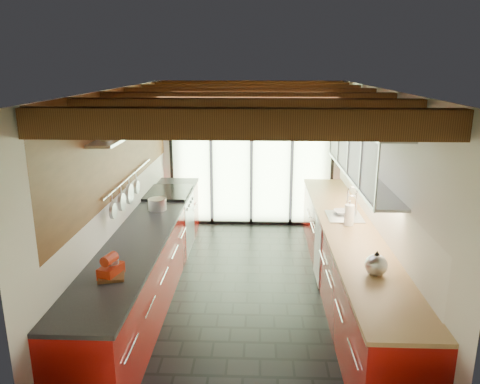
{
  "coord_description": "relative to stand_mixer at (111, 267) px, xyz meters",
  "views": [
    {
      "loc": [
        0.13,
        -5.54,
        2.89
      ],
      "look_at": [
        -0.11,
        0.4,
        1.25
      ],
      "focal_mm": 35.0,
      "sensor_mm": 36.0,
      "label": 1
    }
  ],
  "objects": [
    {
      "name": "ground",
      "position": [
        1.27,
        1.48,
        -1.01
      ],
      "size": [
        5.5,
        5.5,
        0.0
      ],
      "primitive_type": "plane",
      "color": "black",
      "rests_on": "ground"
    },
    {
      "name": "room_shell",
      "position": [
        1.27,
        1.48,
        0.64
      ],
      "size": [
        5.5,
        5.5,
        5.5
      ],
      "color": "silver",
      "rests_on": "ground"
    },
    {
      "name": "ceiling_beams",
      "position": [
        1.27,
        1.86,
        1.45
      ],
      "size": [
        3.14,
        5.06,
        4.9
      ],
      "color": "#593316",
      "rests_on": "ground"
    },
    {
      "name": "glass_door",
      "position": [
        1.27,
        4.18,
        0.65
      ],
      "size": [
        2.95,
        0.1,
        2.9
      ],
      "color": "#C6EAAD",
      "rests_on": "ground"
    },
    {
      "name": "left_counter",
      "position": [
        -0.01,
        1.48,
        -0.55
      ],
      "size": [
        0.68,
        5.0,
        0.92
      ],
      "color": "#9A100B",
      "rests_on": "ground"
    },
    {
      "name": "range_stove",
      "position": [
        -0.01,
        2.93,
        -0.54
      ],
      "size": [
        0.66,
        0.9,
        0.97
      ],
      "color": "silver",
      "rests_on": "ground"
    },
    {
      "name": "right_counter",
      "position": [
        2.54,
        1.48,
        -0.55
      ],
      "size": [
        0.68,
        5.0,
        0.92
      ],
      "color": "#9A100B",
      "rests_on": "ground"
    },
    {
      "name": "sink_assembly",
      "position": [
        2.56,
        1.88,
        -0.05
      ],
      "size": [
        0.45,
        0.52,
        0.43
      ],
      "color": "silver",
      "rests_on": "right_counter"
    },
    {
      "name": "upper_cabinets_right",
      "position": [
        2.7,
        1.78,
        0.84
      ],
      "size": [
        0.34,
        3.0,
        3.0
      ],
      "color": "silver",
      "rests_on": "ground"
    },
    {
      "name": "left_wall_fixtures",
      "position": [
        -0.2,
        1.63,
        0.87
      ],
      "size": [
        0.28,
        2.6,
        0.96
      ],
      "color": "silver",
      "rests_on": "ground"
    },
    {
      "name": "stand_mixer",
      "position": [
        0.0,
        0.0,
        0.0
      ],
      "size": [
        0.22,
        0.29,
        0.24
      ],
      "color": "#B0270E",
      "rests_on": "left_counter"
    },
    {
      "name": "pot_large",
      "position": [
        0.0,
        2.1,
        -0.01
      ],
      "size": [
        0.26,
        0.26,
        0.16
      ],
      "primitive_type": "cylinder",
      "rotation": [
        0.0,
        0.0,
        0.03
      ],
      "color": "silver",
      "rests_on": "left_counter"
    },
    {
      "name": "pot_small",
      "position": [
        0.0,
        2.13,
        -0.05
      ],
      "size": [
        0.24,
        0.24,
        0.09
      ],
      "primitive_type": "cylinder",
      "rotation": [
        0.0,
        0.0,
        -0.06
      ],
      "color": "silver",
      "rests_on": "left_counter"
    },
    {
      "name": "cutting_board",
      "position": [
        0.0,
        0.01,
        -0.08
      ],
      "size": [
        0.31,
        0.38,
        0.03
      ],
      "primitive_type": "cube",
      "rotation": [
        0.0,
        0.0,
        0.25
      ],
      "color": "brown",
      "rests_on": "left_counter"
    },
    {
      "name": "kettle",
      "position": [
        2.54,
        0.14,
        0.02
      ],
      "size": [
        0.28,
        0.3,
        0.26
      ],
      "color": "silver",
      "rests_on": "right_counter"
    },
    {
      "name": "paper_towel",
      "position": [
        2.54,
        1.55,
        0.04
      ],
      "size": [
        0.15,
        0.15,
        0.32
      ],
      "color": "white",
      "rests_on": "right_counter"
    },
    {
      "name": "soap_bottle",
      "position": [
        2.54,
        1.6,
        0.01
      ],
      "size": [
        0.09,
        0.09,
        0.2
      ],
      "primitive_type": "imported",
      "rotation": [
        0.0,
        0.0,
        0.03
      ],
      "color": "silver",
      "rests_on": "right_counter"
    },
    {
      "name": "bowl",
      "position": [
        2.54,
        2.0,
        -0.06
      ],
      "size": [
        0.26,
        0.26,
        0.06
      ],
      "primitive_type": "imported",
      "rotation": [
        0.0,
        0.0,
        0.12
      ],
      "color": "silver",
      "rests_on": "right_counter"
    }
  ]
}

